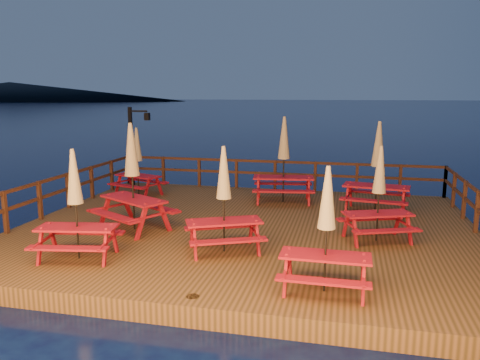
{
  "coord_description": "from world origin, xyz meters",
  "views": [
    {
      "loc": [
        2.55,
        -11.94,
        3.94
      ],
      "look_at": [
        -0.34,
        0.6,
        1.53
      ],
      "focal_mm": 35.0,
      "sensor_mm": 36.0,
      "label": 1
    }
  ],
  "objects_px": {
    "picnic_table_0": "(224,198)",
    "picnic_table_1": "(132,175)",
    "lamp_post": "(135,139)",
    "picnic_table_2": "(326,228)"
  },
  "relations": [
    {
      "from": "picnic_table_0",
      "to": "lamp_post",
      "type": "bearing_deg",
      "value": 103.36
    },
    {
      "from": "picnic_table_0",
      "to": "picnic_table_1",
      "type": "relative_size",
      "value": 0.86
    },
    {
      "from": "picnic_table_0",
      "to": "picnic_table_2",
      "type": "bearing_deg",
      "value": -60.86
    },
    {
      "from": "lamp_post",
      "to": "picnic_table_1",
      "type": "relative_size",
      "value": 1.08
    },
    {
      "from": "picnic_table_2",
      "to": "lamp_post",
      "type": "bearing_deg",
      "value": 132.88
    },
    {
      "from": "lamp_post",
      "to": "picnic_table_2",
      "type": "distance_m",
      "value": 11.37
    },
    {
      "from": "lamp_post",
      "to": "picnic_table_1",
      "type": "distance_m",
      "value": 6.12
    },
    {
      "from": "picnic_table_2",
      "to": "picnic_table_0",
      "type": "bearing_deg",
      "value": 144.73
    },
    {
      "from": "picnic_table_0",
      "to": "picnic_table_2",
      "type": "distance_m",
      "value": 2.86
    },
    {
      "from": "picnic_table_0",
      "to": "picnic_table_1",
      "type": "xyz_separation_m",
      "value": [
        -2.76,
        1.17,
        0.2
      ]
    }
  ]
}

